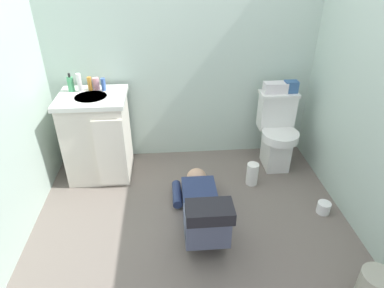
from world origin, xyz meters
TOP-DOWN VIEW (x-y plane):
  - ground_plane at (0.00, 0.00)m, footprint 3.06×3.19m
  - wall_back at (0.00, 1.14)m, footprint 2.72×0.08m
  - toilet at (0.91, 0.80)m, footprint 0.36×0.46m
  - vanity_cabinet at (-0.82, 0.78)m, footprint 0.60×0.53m
  - faucet at (-0.82, 0.92)m, footprint 0.02×0.02m
  - person_plumber at (0.08, -0.04)m, footprint 0.39×1.06m
  - tissue_box at (0.86, 0.89)m, footprint 0.22×0.11m
  - toiletry_bag at (1.01, 0.89)m, footprint 0.12×0.09m
  - soap_dispenser at (-1.01, 0.90)m, footprint 0.06×0.06m
  - bottle_white at (-0.93, 0.89)m, footprint 0.04×0.04m
  - bottle_amber at (-0.85, 0.92)m, footprint 0.04×0.04m
  - bottle_pink at (-0.80, 0.93)m, footprint 0.06×0.06m
  - bottle_blue at (-0.73, 0.90)m, footprint 0.04×0.04m
  - paper_towel_roll at (0.61, 0.48)m, footprint 0.11×0.11m
  - toilet_paper_roll at (1.12, 0.03)m, footprint 0.11×0.11m

SIDE VIEW (x-z plane):
  - ground_plane at x=0.00m, z-range -0.04..0.00m
  - toilet_paper_roll at x=1.12m, z-range 0.00..0.10m
  - paper_towel_roll at x=0.61m, z-range 0.00..0.22m
  - person_plumber at x=0.08m, z-range -0.08..0.44m
  - toilet at x=0.91m, z-range -0.01..0.74m
  - vanity_cabinet at x=-0.82m, z-range 0.01..0.83m
  - tissue_box at x=0.86m, z-range 0.75..0.85m
  - toiletry_bag at x=1.01m, z-range 0.75..0.86m
  - faucet at x=-0.82m, z-range 0.82..0.92m
  - bottle_pink at x=-0.80m, z-range 0.82..0.93m
  - bottle_blue at x=-0.73m, z-range 0.82..0.93m
  - bottle_amber at x=-0.85m, z-range 0.82..0.94m
  - soap_dispenser at x=-1.01m, z-range 0.80..0.97m
  - bottle_white at x=-0.93m, z-range 0.82..0.99m
  - wall_back at x=0.00m, z-range 0.00..2.40m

